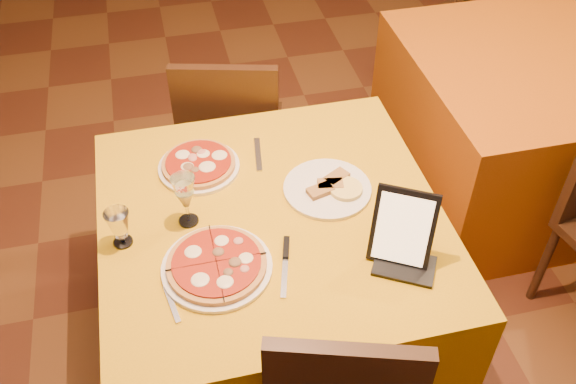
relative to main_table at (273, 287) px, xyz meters
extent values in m
cube|color=#5E2D19|center=(0.17, -0.09, -0.38)|extent=(6.00, 7.00, 0.01)
cube|color=gold|center=(0.00, 0.00, 0.00)|extent=(1.10, 1.10, 0.75)
cube|color=#AB510B|center=(1.34, 0.66, 0.00)|extent=(1.10, 1.10, 0.75)
cylinder|color=white|center=(-0.20, -0.18, 0.38)|extent=(0.33, 0.33, 0.01)
cylinder|color=#AD4C23|center=(-0.20, -0.18, 0.40)|extent=(0.30, 0.30, 0.02)
cylinder|color=white|center=(-0.20, 0.28, 0.38)|extent=(0.28, 0.28, 0.01)
cylinder|color=#AD4C23|center=(-0.20, 0.28, 0.40)|extent=(0.25, 0.25, 0.02)
cylinder|color=white|center=(0.21, 0.07, 0.38)|extent=(0.30, 0.30, 0.01)
cylinder|color=olive|center=(0.21, 0.07, 0.40)|extent=(0.18, 0.18, 0.02)
cube|color=black|center=(0.34, -0.25, 0.49)|extent=(0.21, 0.18, 0.23)
cube|color=#AFAFB6|center=(-0.01, -0.24, 0.38)|extent=(0.07, 0.20, 0.01)
cube|color=#AEACB3|center=(-0.35, -0.28, 0.38)|extent=(0.04, 0.14, 0.01)
cube|color=silver|center=(0.02, 0.30, 0.38)|extent=(0.05, 0.18, 0.01)
camera|label=1|loc=(-0.28, -1.42, 1.85)|focal=40.00mm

